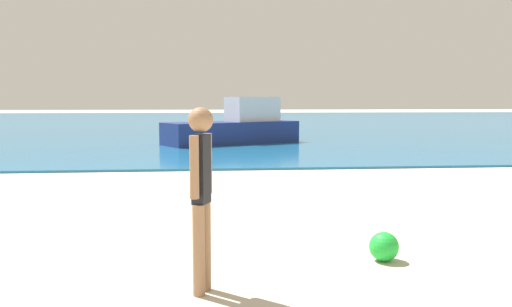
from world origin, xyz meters
TOP-DOWN VIEW (x-y plane):
  - water at (0.00, 43.65)m, footprint 160.00×60.00m
  - person_standing at (-1.20, 5.47)m, footprint 0.22×0.35m
  - boat_near at (0.03, 21.18)m, footprint 5.35×3.87m
  - beach_ball at (0.69, 6.22)m, footprint 0.31×0.31m

SIDE VIEW (x-z plane):
  - water at x=0.00m, z-range 0.00..0.06m
  - beach_ball at x=0.69m, z-range 0.00..0.31m
  - boat_near at x=0.03m, z-range -0.21..1.55m
  - person_standing at x=-1.20m, z-range 0.11..1.74m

